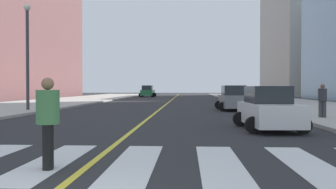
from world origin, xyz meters
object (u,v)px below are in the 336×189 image
at_px(pedestrian_crossing, 48,119).
at_px(pedestrian_waiting_east, 322,99).
at_px(street_lamp, 27,47).
at_px(car_green_third, 148,92).
at_px(car_white_second, 268,109).
at_px(car_gray_nearest, 234,99).

xyz_separation_m(pedestrian_crossing, pedestrian_waiting_east, (9.33, 10.55, 0.06)).
bearing_deg(street_lamp, car_green_third, 84.71).
distance_m(pedestrian_crossing, pedestrian_waiting_east, 14.08).
bearing_deg(car_green_third, pedestrian_crossing, -84.84).
height_order(car_white_second, pedestrian_waiting_east, pedestrian_waiting_east).
xyz_separation_m(car_green_third, pedestrian_waiting_east, (13.57, -43.16, 0.10)).
bearing_deg(pedestrian_crossing, pedestrian_waiting_east, -60.51).
bearing_deg(car_white_second, pedestrian_waiting_east, -134.78).
height_order(car_green_third, street_lamp, street_lamp).
xyz_separation_m(car_gray_nearest, street_lamp, (-13.82, -2.50, 3.46)).
xyz_separation_m(car_gray_nearest, car_white_second, (-0.22, -11.28, -0.05)).
relative_size(car_gray_nearest, pedestrian_waiting_east, 2.44).
distance_m(car_white_second, pedestrian_crossing, 8.86).
relative_size(car_green_third, pedestrian_waiting_east, 2.80).
bearing_deg(pedestrian_waiting_east, car_green_third, 118.05).
distance_m(car_gray_nearest, street_lamp, 14.47).
relative_size(pedestrian_crossing, pedestrian_waiting_east, 1.10).
relative_size(car_gray_nearest, street_lamp, 0.57).
bearing_deg(car_white_second, car_gray_nearest, -93.67).
bearing_deg(pedestrian_crossing, car_green_third, -14.51).
height_order(car_white_second, pedestrian_crossing, pedestrian_crossing).
bearing_deg(pedestrian_waiting_east, pedestrian_crossing, -120.88).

